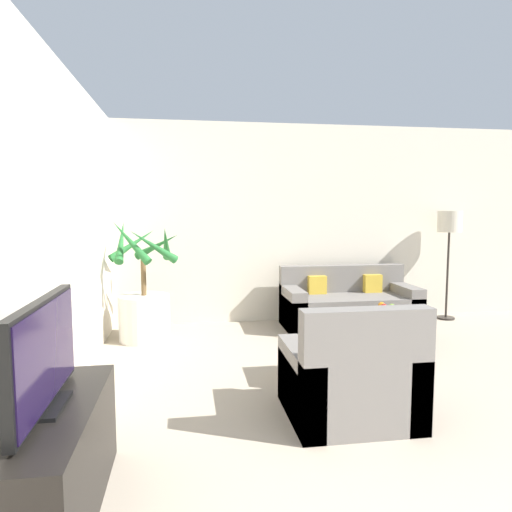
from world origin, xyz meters
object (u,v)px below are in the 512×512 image
at_px(television, 44,355).
at_px(sofa_loveseat, 348,306).
at_px(armchair, 350,381).
at_px(ottoman, 318,360).
at_px(apple_red, 384,307).
at_px(orange_fruit, 382,305).
at_px(tv_console, 48,464).
at_px(apple_green, 392,307).
at_px(coffee_table, 384,320).
at_px(potted_palm, 144,305).
at_px(fruit_bowl, 387,312).
at_px(floor_lamp, 449,227).

bearing_deg(television, sofa_loveseat, 50.62).
bearing_deg(armchair, ottoman, 90.43).
distance_m(armchair, ottoman, 0.80).
relative_size(apple_red, orange_fruit, 0.99).
distance_m(tv_console, television, 0.55).
distance_m(sofa_loveseat, apple_green, 0.97).
distance_m(apple_red, armchair, 1.94).
bearing_deg(orange_fruit, apple_green, -57.96).
bearing_deg(orange_fruit, television, -138.20).
bearing_deg(orange_fruit, coffee_table, -91.39).
relative_size(potted_palm, apple_green, 17.91).
relative_size(television, armchair, 1.04).
distance_m(television, sofa_loveseat, 4.43).
bearing_deg(potted_palm, armchair, -54.40).
xyz_separation_m(apple_green, orange_fruit, (-0.07, 0.11, -0.00)).
height_order(tv_console, coffee_table, tv_console).
xyz_separation_m(orange_fruit, ottoman, (-1.02, -0.94, -0.27)).
bearing_deg(orange_fruit, fruit_bowl, -47.49).
relative_size(potted_palm, sofa_loveseat, 0.84).
xyz_separation_m(orange_fruit, armchair, (-1.02, -1.73, -0.17)).
distance_m(television, coffee_table, 3.84).
bearing_deg(ottoman, apple_green, 37.25).
relative_size(fruit_bowl, orange_fruit, 2.90).
xyz_separation_m(potted_palm, floor_lamp, (4.12, 0.42, 0.87)).
bearing_deg(television, armchair, 24.25).
xyz_separation_m(sofa_loveseat, apple_green, (0.16, -0.94, 0.18)).
relative_size(coffee_table, ottoman, 1.39).
height_order(television, potted_palm, potted_palm).
height_order(floor_lamp, apple_red, floor_lamp).
height_order(coffee_table, apple_green, apple_green).
distance_m(floor_lamp, apple_green, 1.96).
bearing_deg(tv_console, floor_lamp, 39.83).
height_order(coffee_table, ottoman, ottoman).
height_order(tv_console, armchair, armchair).
bearing_deg(coffee_table, sofa_loveseat, 95.31).
relative_size(apple_red, ottoman, 0.13).
bearing_deg(potted_palm, floor_lamp, 5.84).
bearing_deg(apple_red, fruit_bowl, 33.52).
xyz_separation_m(sofa_loveseat, fruit_bowl, (0.13, -0.87, 0.11)).
xyz_separation_m(tv_console, sofa_loveseat, (2.79, 3.40, -0.01)).
height_order(apple_red, armchair, armchair).
bearing_deg(potted_palm, ottoman, -42.87).
height_order(orange_fruit, armchair, armchair).
xyz_separation_m(apple_green, ottoman, (-1.09, -0.83, -0.27)).
height_order(floor_lamp, apple_green, floor_lamp).
bearing_deg(ottoman, orange_fruit, 42.74).
xyz_separation_m(potted_palm, ottoman, (1.67, -1.55, -0.24)).
height_order(television, sofa_loveseat, television).
height_order(apple_red, apple_green, apple_green).
bearing_deg(fruit_bowl, floor_lamp, 37.70).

